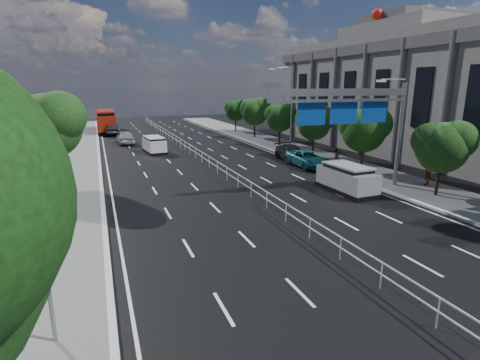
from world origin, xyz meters
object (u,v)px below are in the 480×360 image
toilet_sign (23,250)px  silver_minivan (347,179)px  parked_car_dark (292,153)px  near_car_silver (125,137)px  overhead_gantry (355,108)px  white_minivan (154,145)px  parked_car_teal (307,159)px  red_bus (106,121)px  pedestrian_a (428,172)px  near_car_dark (113,129)px  pedestrian_b (335,158)px

toilet_sign → silver_minivan: toilet_sign is taller
parked_car_dark → near_car_silver: bearing=135.0°
overhead_gantry → parked_car_dark: overhead_gantry is taller
white_minivan → parked_car_teal: bearing=-51.4°
red_bus → pedestrian_a: (20.20, -42.80, -0.69)m
near_car_dark → pedestrian_b: 35.48m
white_minivan → near_car_silver: bearing=101.4°
toilet_sign → parked_car_dark: 28.64m
toilet_sign → white_minivan: bearing=75.9°
near_car_silver → white_minivan: bearing=105.3°
white_minivan → near_car_dark: size_ratio=0.87×
pedestrian_a → pedestrian_b: size_ratio=1.10×
near_car_dark → parked_car_teal: (15.12, -29.41, -0.09)m
overhead_gantry → red_bus: overhead_gantry is taller
white_minivan → parked_car_teal: white_minivan is taller
silver_minivan → pedestrian_b: bearing=59.6°
red_bus → toilet_sign: bearing=-92.4°
overhead_gantry → silver_minivan: 4.68m
parked_car_teal → red_bus: bearing=114.8°
white_minivan → near_car_dark: (-3.44, 17.45, -0.07)m
overhead_gantry → near_car_dark: overhead_gantry is taller
parked_car_dark → pedestrian_b: pedestrian_b is taller
pedestrian_b → silver_minivan: bearing=73.3°
overhead_gantry → near_car_dark: bearing=109.9°
pedestrian_b → red_bus: bearing=-52.0°
overhead_gantry → silver_minivan: size_ratio=2.22×
overhead_gantry → silver_minivan: (-0.24, -0.02, -4.68)m
silver_minivan → parked_car_dark: size_ratio=0.92×
white_minivan → silver_minivan: size_ratio=0.91×
white_minivan → silver_minivan: 22.38m
near_car_silver → parked_car_teal: near_car_silver is taller
toilet_sign → silver_minivan: 20.23m
white_minivan → pedestrian_a: size_ratio=2.33×
white_minivan → overhead_gantry: bearing=-69.0°
white_minivan → parked_car_dark: white_minivan is taller
near_car_silver → pedestrian_a: bearing=121.0°
red_bus → near_car_silver: 14.25m
red_bus → pedestrian_a: bearing=-63.4°
white_minivan → pedestrian_b: pedestrian_b is taller
near_car_dark → parked_car_dark: size_ratio=0.95×
parked_car_teal → pedestrian_b: (1.62, -1.87, 0.25)m
overhead_gantry → pedestrian_a: overhead_gantry is taller
near_car_dark → silver_minivan: (13.32, -37.53, 0.14)m
white_minivan → parked_car_dark: bearing=-43.5°
white_minivan → pedestrian_a: 26.42m
pedestrian_b → parked_car_teal: bearing=-37.2°
silver_minivan → toilet_sign: bearing=-151.9°
toilet_sign → pedestrian_a: toilet_sign is taller
silver_minivan → parked_car_teal: 8.32m
parked_car_teal → toilet_sign: bearing=-136.9°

